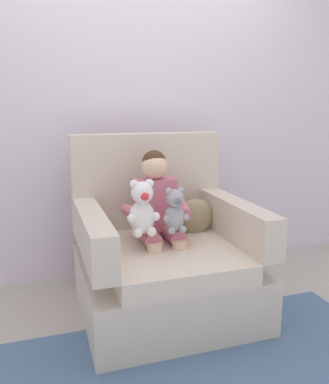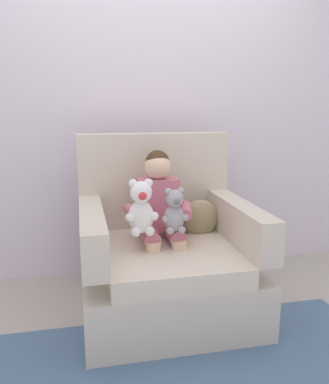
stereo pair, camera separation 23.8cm
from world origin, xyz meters
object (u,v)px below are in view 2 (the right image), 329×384
object	(u,v)px
plush_grey	(175,212)
throw_pillow	(200,218)
armchair	(165,259)
plush_white	(141,209)
seated_child	(160,208)

from	to	relation	value
plush_grey	throw_pillow	xyz separation A→B (m)	(0.25, 0.29, -0.14)
armchair	plush_white	world-z (taller)	armchair
armchair	plush_white	distance (m)	0.44
armchair	throw_pillow	bearing A→B (deg)	26.68
seated_child	armchair	bearing A→B (deg)	-56.41
seated_child	plush_grey	size ratio (longest dim) A/B	3.00
seated_child	plush_white	xyz separation A→B (m)	(-0.15, -0.17, 0.05)
plush_white	seated_child	bearing A→B (deg)	41.78
plush_white	plush_grey	bearing A→B (deg)	-11.40
armchair	plush_grey	world-z (taller)	armchair
armchair	seated_child	world-z (taller)	armchair
seated_child	throw_pillow	distance (m)	0.34
seated_child	plush_white	bearing A→B (deg)	-132.44
throw_pillow	plush_grey	bearing A→B (deg)	-130.89
seated_child	plush_grey	distance (m)	0.19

